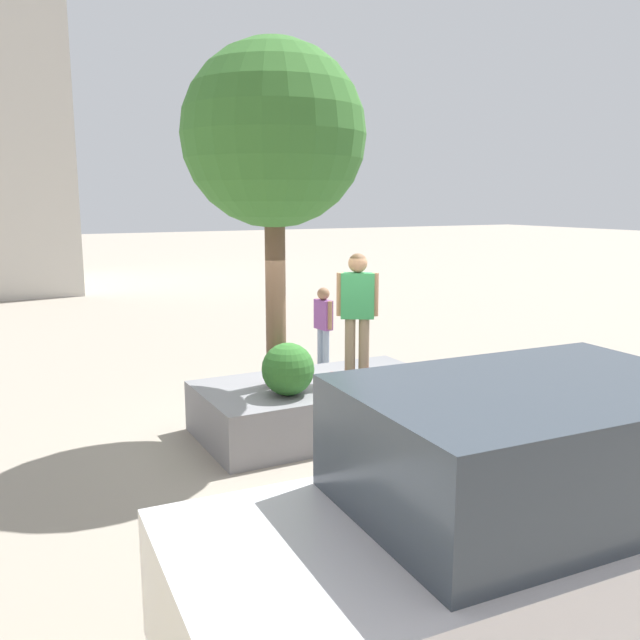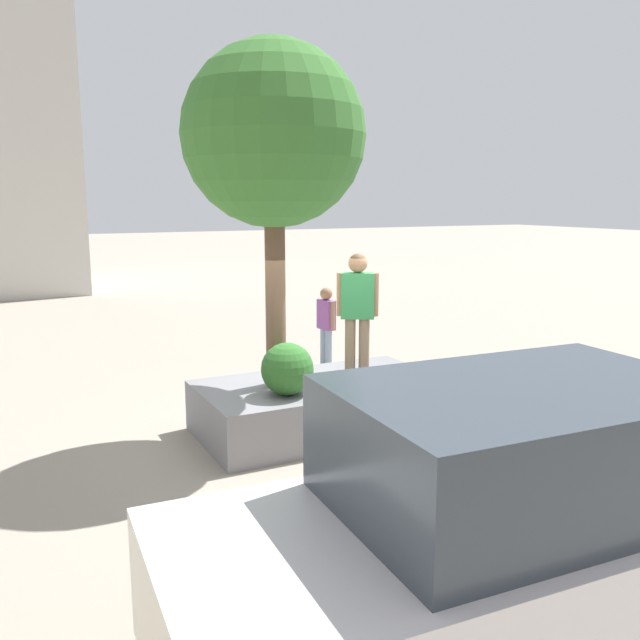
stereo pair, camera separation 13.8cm
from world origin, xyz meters
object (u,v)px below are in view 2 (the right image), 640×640
(plaza_tree, at_px, (274,137))
(planter_ledge, at_px, (320,406))
(skateboarder, at_px, (357,306))
(police_car, at_px, (501,534))
(skateboard, at_px, (357,376))
(bystander_watching, at_px, (326,321))

(plaza_tree, bearing_deg, planter_ledge, 168.76)
(skateboarder, xyz_separation_m, police_car, (1.70, 4.91, -0.75))
(planter_ledge, relative_size, skateboard, 4.59)
(planter_ledge, xyz_separation_m, skateboard, (-0.52, 0.16, 0.42))
(skateboard, relative_size, police_car, 0.16)
(plaza_tree, relative_size, skateboard, 6.17)
(skateboard, bearing_deg, planter_ledge, -17.38)
(skateboard, xyz_separation_m, bystander_watching, (-1.30, -3.48, 0.13))
(planter_ledge, height_order, police_car, police_car)
(planter_ledge, distance_m, bystander_watching, 3.82)
(planter_ledge, bearing_deg, skateboard, 162.62)
(bystander_watching, bearing_deg, skateboard, 69.57)
(skateboarder, xyz_separation_m, bystander_watching, (-1.30, -3.48, -0.90))
(plaza_tree, xyz_separation_m, bystander_watching, (-2.44, -3.20, -3.20))
(planter_ledge, relative_size, plaza_tree, 0.74)
(police_car, bearing_deg, skateboarder, -109.07)
(planter_ledge, distance_m, police_car, 5.26)
(police_car, bearing_deg, planter_ledge, -103.11)
(planter_ledge, relative_size, police_car, 0.75)
(police_car, relative_size, bystander_watching, 2.90)
(plaza_tree, distance_m, skateboard, 3.54)
(bystander_watching, bearing_deg, police_car, 70.36)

